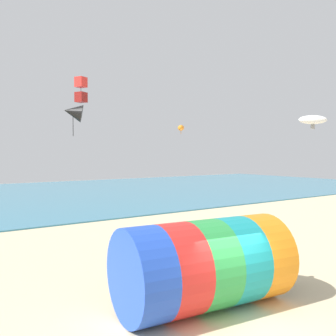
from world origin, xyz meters
TOP-DOWN VIEW (x-y plane):
  - ground_plane at (0.00, 0.00)m, footprint 120.00×120.00m
  - giant_inflatable_tube at (-0.13, 2.12)m, footprint 5.86×3.48m
  - kite_handler at (3.98, 2.13)m, footprint 0.41×0.32m
  - kite_white_parafoil at (7.64, 3.45)m, footprint 1.37×1.24m
  - kite_orange_parafoil at (3.68, 8.41)m, footprint 0.86×0.97m
  - kite_black_delta at (-0.79, 11.78)m, footprint 1.35×1.27m
  - kite_red_box at (0.65, 14.22)m, footprint 0.74×0.74m

SIDE VIEW (x-z plane):
  - ground_plane at x=0.00m, z-range 0.00..0.00m
  - kite_handler at x=3.98m, z-range 0.01..1.62m
  - giant_inflatable_tube at x=-0.13m, z-range 0.00..2.87m
  - kite_orange_parafoil at x=3.68m, z-range 6.10..6.59m
  - kite_white_parafoil at x=7.64m, z-range 6.25..6.96m
  - kite_black_delta at x=-0.79m, z-range 6.29..8.07m
  - kite_red_box at x=0.65m, z-range 8.02..9.60m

